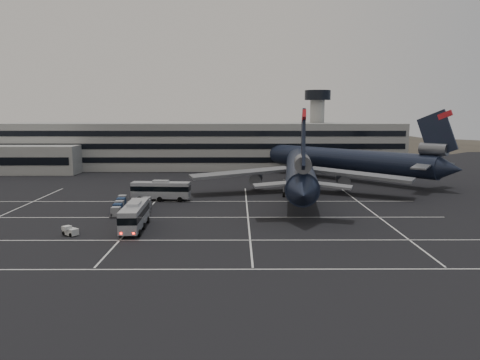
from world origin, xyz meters
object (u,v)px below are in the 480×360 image
at_px(trijet_main, 300,171).
at_px(bus_near, 135,215).
at_px(bus_far, 161,190).
at_px(uld_cluster, 131,206).

distance_m(trijet_main, bus_near, 39.84).
xyz_separation_m(bus_far, uld_cluster, (-3.87, -9.36, -1.39)).
bearing_deg(uld_cluster, trijet_main, 24.00).
height_order(bus_near, bus_far, bus_near).
height_order(bus_near, uld_cluster, bus_near).
xyz_separation_m(bus_near, bus_far, (0.21, 22.95, -0.04)).
distance_m(bus_near, bus_far, 22.95).
bearing_deg(trijet_main, bus_far, -163.78).
bearing_deg(trijet_main, uld_cluster, -149.63).
relative_size(trijet_main, bus_far, 4.93).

